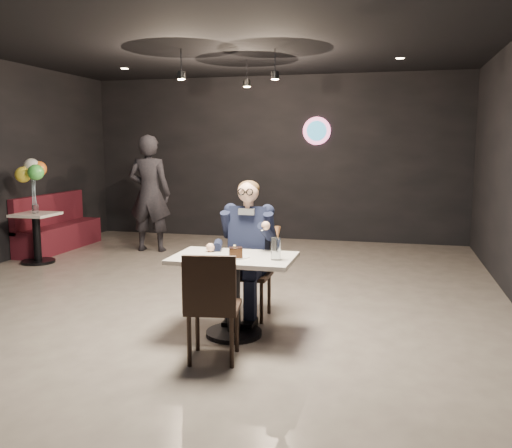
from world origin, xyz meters
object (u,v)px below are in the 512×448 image
(chair_near, at_px, (214,305))
(side_table, at_px, (37,240))
(chair_far, at_px, (249,273))
(seated_man, at_px, (249,248))
(passerby, at_px, (150,194))
(sundae_glass, at_px, (276,249))
(booth_bench, at_px, (59,222))
(balloon_vase, at_px, (35,209))
(main_table, at_px, (234,296))

(chair_near, distance_m, side_table, 4.69)
(chair_far, distance_m, seated_man, 0.26)
(seated_man, bearing_deg, chair_near, -90.00)
(side_table, height_order, passerby, passerby)
(chair_near, distance_m, sundae_glass, 0.76)
(sundae_glass, height_order, side_table, sundae_glass)
(side_table, relative_size, passerby, 0.37)
(sundae_glass, relative_size, booth_bench, 0.11)
(sundae_glass, bearing_deg, chair_near, -128.17)
(seated_man, bearing_deg, chair_far, 90.00)
(chair_far, distance_m, chair_near, 1.13)
(balloon_vase, bearing_deg, main_table, -31.30)
(sundae_glass, xyz_separation_m, balloon_vase, (-4.13, 2.33, -0.03))
(main_table, relative_size, booth_bench, 0.59)
(seated_man, xyz_separation_m, side_table, (-3.73, 1.72, -0.37))
(main_table, relative_size, chair_near, 1.20)
(chair_far, bearing_deg, main_table, -90.00)
(passerby, bearing_deg, balloon_vase, 40.76)
(chair_near, xyz_separation_m, booth_bench, (-4.03, 3.85, 0.01))
(chair_near, distance_m, seated_man, 1.16)
(chair_near, distance_m, booth_bench, 5.57)
(main_table, relative_size, seated_man, 0.76)
(main_table, bearing_deg, booth_bench, 140.96)
(chair_far, xyz_separation_m, passerby, (-2.49, 3.00, 0.50))
(main_table, xyz_separation_m, balloon_vase, (-3.73, 2.27, 0.44))
(chair_far, bearing_deg, sundae_glass, -56.50)
(chair_far, height_order, passerby, passerby)
(booth_bench, bearing_deg, side_table, -73.30)
(seated_man, height_order, balloon_vase, seated_man)
(main_table, height_order, sundae_glass, sundae_glass)
(booth_bench, bearing_deg, seated_man, -34.00)
(chair_far, relative_size, passerby, 0.48)
(sundae_glass, distance_m, balloon_vase, 4.75)
(chair_near, relative_size, side_table, 1.31)
(seated_man, relative_size, passerby, 0.75)
(chair_near, relative_size, balloon_vase, 6.73)
(side_table, relative_size, balloon_vase, 5.12)
(side_table, bearing_deg, booth_bench, 106.70)
(main_table, height_order, side_table, main_table)
(sundae_glass, bearing_deg, seated_man, 123.50)
(main_table, xyz_separation_m, side_table, (-3.73, 2.27, -0.03))
(balloon_vase, bearing_deg, seated_man, -24.73)
(main_table, height_order, passerby, passerby)
(main_table, height_order, seated_man, seated_man)
(booth_bench, relative_size, balloon_vase, 13.63)
(chair_near, height_order, seated_man, seated_man)
(main_table, distance_m, chair_far, 0.56)
(balloon_vase, bearing_deg, chair_far, -24.73)
(chair_near, height_order, sundae_glass, sundae_glass)
(main_table, xyz_separation_m, passerby, (-2.49, 3.55, 0.58))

